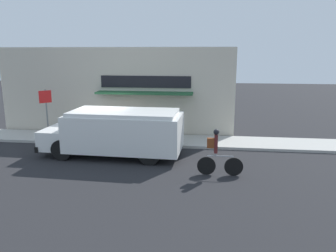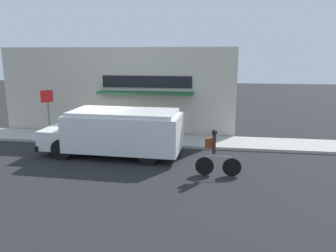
% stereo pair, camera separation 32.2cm
% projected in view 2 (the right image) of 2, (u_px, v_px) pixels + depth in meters
% --- Properties ---
extents(ground_plane, '(70.00, 70.00, 0.00)m').
position_uv_depth(ground_plane, '(103.00, 145.00, 15.84)').
color(ground_plane, '#232326').
extents(sidewalk, '(28.00, 2.16, 0.13)m').
position_uv_depth(sidewalk, '(110.00, 138.00, 16.87)').
color(sidewalk, '#ADAAA3').
rests_on(sidewalk, ground_plane).
extents(storefront, '(12.79, 1.01, 4.66)m').
position_uv_depth(storefront, '(117.00, 92.00, 17.56)').
color(storefront, beige).
rests_on(storefront, ground_plane).
extents(school_bus, '(6.07, 2.93, 1.98)m').
position_uv_depth(school_bus, '(117.00, 131.00, 14.11)').
color(school_bus, white).
rests_on(school_bus, ground_plane).
extents(cyclist, '(1.66, 0.21, 1.72)m').
position_uv_depth(cyclist, '(215.00, 154.00, 11.75)').
color(cyclist, black).
rests_on(cyclist, ground_plane).
extents(stop_sign_post, '(0.45, 0.45, 2.50)m').
position_uv_depth(stop_sign_post, '(48.00, 106.00, 16.21)').
color(stop_sign_post, slate).
rests_on(stop_sign_post, sidewalk).
extents(trash_bin, '(0.45, 0.45, 0.88)m').
position_uv_depth(trash_bin, '(66.00, 125.00, 17.71)').
color(trash_bin, slate).
rests_on(trash_bin, sidewalk).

